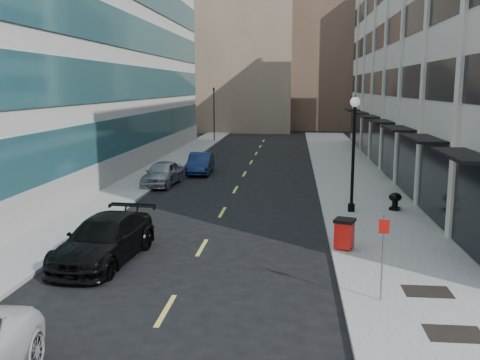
% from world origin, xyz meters
% --- Properties ---
extents(ground, '(160.00, 160.00, 0.00)m').
position_xyz_m(ground, '(0.00, 0.00, 0.00)').
color(ground, black).
rests_on(ground, ground).
extents(sidewalk_right, '(5.00, 80.00, 0.15)m').
position_xyz_m(sidewalk_right, '(7.50, 20.00, 0.07)').
color(sidewalk_right, gray).
rests_on(sidewalk_right, ground).
extents(sidewalk_left, '(3.00, 80.00, 0.15)m').
position_xyz_m(sidewalk_left, '(-6.50, 20.00, 0.07)').
color(sidewalk_left, gray).
rests_on(sidewalk_left, ground).
extents(building_left, '(16.14, 46.00, 20.00)m').
position_xyz_m(building_left, '(-15.95, 27.00, 9.99)').
color(building_left, beige).
rests_on(building_left, ground).
extents(skyline_tan_near, '(14.00, 18.00, 28.00)m').
position_xyz_m(skyline_tan_near, '(-4.00, 68.00, 14.00)').
color(skyline_tan_near, '#90775E').
rests_on(skyline_tan_near, ground).
extents(skyline_brown, '(12.00, 16.00, 34.00)m').
position_xyz_m(skyline_brown, '(8.00, 72.00, 17.00)').
color(skyline_brown, brown).
rests_on(skyline_brown, ground).
extents(skyline_tan_far, '(12.00, 14.00, 22.00)m').
position_xyz_m(skyline_tan_far, '(-14.00, 78.00, 11.00)').
color(skyline_tan_far, '#90775E').
rests_on(skyline_tan_far, ground).
extents(skyline_stone, '(10.00, 14.00, 20.00)m').
position_xyz_m(skyline_stone, '(18.00, 66.00, 10.00)').
color(skyline_stone, '#BFB5A1').
rests_on(skyline_stone, ground).
extents(grate_mid, '(1.40, 1.00, 0.01)m').
position_xyz_m(grate_mid, '(7.60, 1.00, 0.15)').
color(grate_mid, black).
rests_on(grate_mid, sidewalk_right).
extents(grate_far, '(1.40, 1.00, 0.01)m').
position_xyz_m(grate_far, '(7.60, 3.80, 0.15)').
color(grate_far, black).
rests_on(grate_far, sidewalk_right).
extents(road_centerline, '(0.15, 68.20, 0.01)m').
position_xyz_m(road_centerline, '(0.00, 17.00, 0.01)').
color(road_centerline, '#D8CC4C').
rests_on(road_centerline, ground).
extents(traffic_signal, '(0.66, 0.66, 6.98)m').
position_xyz_m(traffic_signal, '(-5.50, 48.00, 5.72)').
color(traffic_signal, black).
rests_on(traffic_signal, ground).
extents(car_black_pickup, '(2.81, 5.78, 1.62)m').
position_xyz_m(car_black_pickup, '(-3.20, 6.00, 0.81)').
color(car_black_pickup, black).
rests_on(car_black_pickup, ground).
extents(car_silver_sedan, '(2.08, 4.63, 1.55)m').
position_xyz_m(car_silver_sedan, '(-4.80, 21.00, 0.77)').
color(car_silver_sedan, gray).
rests_on(car_silver_sedan, ground).
extents(car_blue_sedan, '(1.80, 4.61, 1.50)m').
position_xyz_m(car_blue_sedan, '(-3.20, 25.89, 0.75)').
color(car_blue_sedan, '#13234A').
rests_on(car_blue_sedan, ground).
extents(trash_bin, '(0.92, 0.92, 1.17)m').
position_xyz_m(trash_bin, '(5.49, 7.92, 0.78)').
color(trash_bin, red).
rests_on(trash_bin, sidewalk_right).
extents(lamppost, '(0.48, 0.48, 5.72)m').
position_xyz_m(lamppost, '(6.40, 14.21, 3.51)').
color(lamppost, black).
rests_on(lamppost, sidewalk_right).
extents(sign_post, '(0.30, 0.09, 2.57)m').
position_xyz_m(sign_post, '(6.10, 2.99, 1.79)').
color(sign_post, slate).
rests_on(sign_post, sidewalk_right).
extents(urn_planter, '(0.63, 0.63, 0.87)m').
position_xyz_m(urn_planter, '(8.60, 14.76, 0.68)').
color(urn_planter, black).
rests_on(urn_planter, sidewalk_right).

